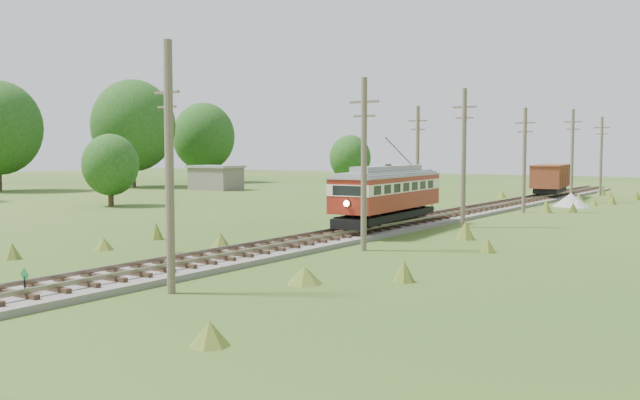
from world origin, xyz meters
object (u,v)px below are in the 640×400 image
Objects in this scene: switch_marker at (25,281)px; gondola at (551,178)px; streetcar at (388,191)px; gravel_pile at (572,200)px.

switch_marker is 0.12× the size of gondola.
streetcar reaches higher than gravel_pile.
switch_marker is 50.96m from gravel_pile.
gondola is at bearing 85.39° from streetcar.
gondola is at bearing 115.62° from gravel_pile.
gondola is 2.63× the size of gravel_pile.
gravel_pile reaches higher than switch_marker.
switch_marker is 0.09× the size of streetcar.
gravel_pile is (4.90, 50.72, -0.07)m from switch_marker.
streetcar is 1.26× the size of gondola.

